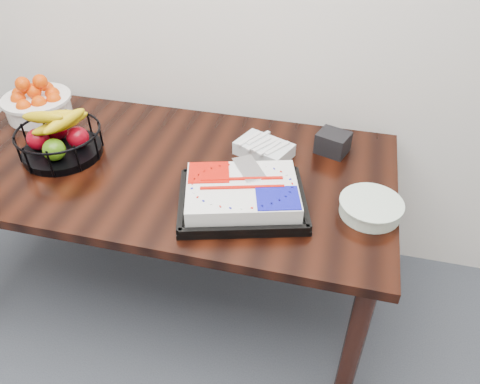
% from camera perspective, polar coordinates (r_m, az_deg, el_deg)
% --- Properties ---
extents(table, '(1.80, 0.90, 0.75)m').
position_cam_1_polar(table, '(1.93, -8.97, 1.26)').
color(table, black).
rests_on(table, ground).
extents(cake_tray, '(0.52, 0.46, 0.09)m').
position_cam_1_polar(cake_tray, '(1.64, 0.26, -0.41)').
color(cake_tray, black).
rests_on(cake_tray, table).
extents(tangerine_bowl, '(0.30, 0.30, 0.19)m').
position_cam_1_polar(tangerine_bowl, '(2.34, -23.58, 10.34)').
color(tangerine_bowl, white).
rests_on(tangerine_bowl, table).
extents(fruit_basket, '(0.34, 0.34, 0.18)m').
position_cam_1_polar(fruit_basket, '(2.01, -21.15, 6.02)').
color(fruit_basket, black).
rests_on(fruit_basket, table).
extents(plate_stack, '(0.22, 0.22, 0.05)m').
position_cam_1_polar(plate_stack, '(1.67, 15.63, -1.86)').
color(plate_stack, white).
rests_on(plate_stack, table).
extents(fork_bag, '(0.25, 0.21, 0.06)m').
position_cam_1_polar(fork_bag, '(1.90, 2.94, 5.32)').
color(fork_bag, silver).
rests_on(fork_bag, table).
extents(napkin_box, '(0.15, 0.14, 0.09)m').
position_cam_1_polar(napkin_box, '(1.95, 11.26, 5.92)').
color(napkin_box, black).
rests_on(napkin_box, table).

